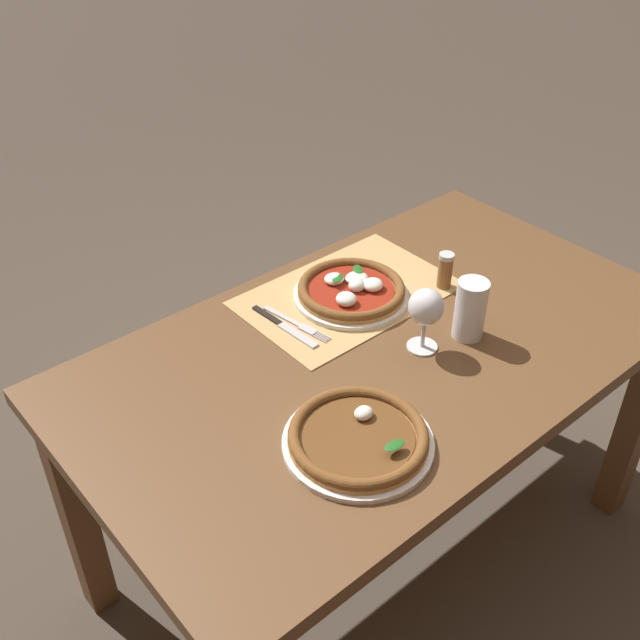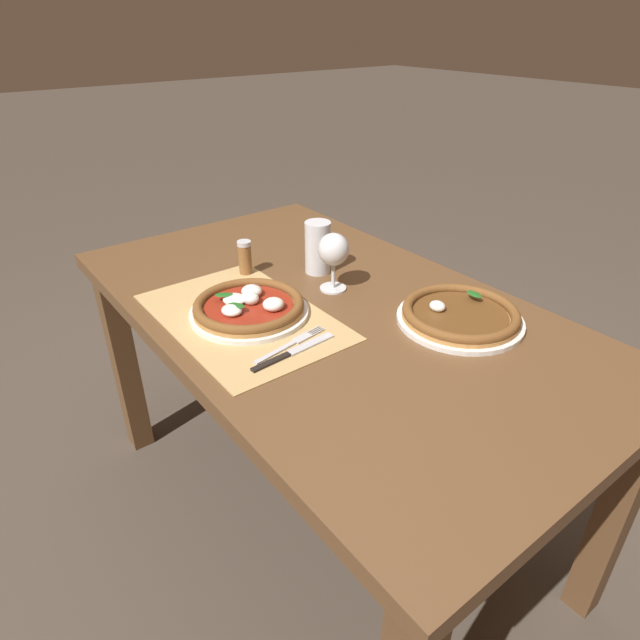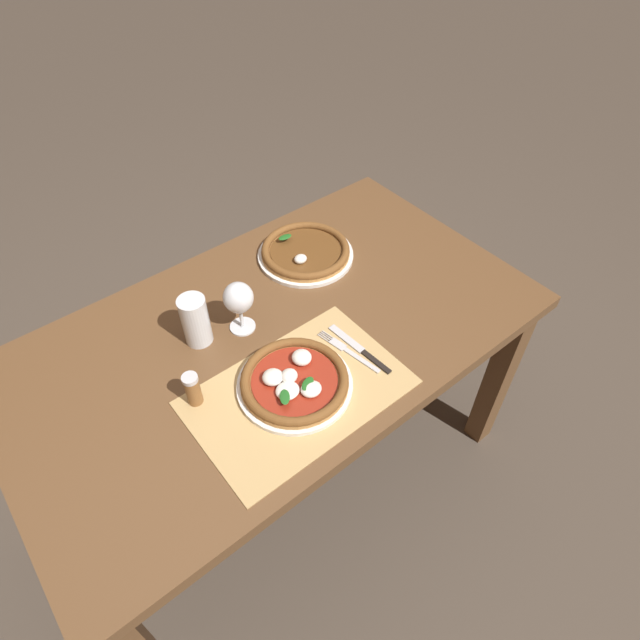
{
  "view_description": "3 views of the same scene",
  "coord_description": "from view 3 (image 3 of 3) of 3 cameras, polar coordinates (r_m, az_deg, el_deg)",
  "views": [
    {
      "loc": [
        0.98,
        0.92,
        1.79
      ],
      "look_at": [
        0.13,
        -0.07,
        0.84
      ],
      "focal_mm": 42.0,
      "sensor_mm": 36.0,
      "label": 1
    },
    {
      "loc": [
        0.92,
        -0.73,
        1.37
      ],
      "look_at": [
        0.1,
        -0.1,
        0.78
      ],
      "focal_mm": 30.0,
      "sensor_mm": 36.0,
      "label": 2
    },
    {
      "loc": [
        -0.52,
        -0.83,
        1.81
      ],
      "look_at": [
        0.09,
        -0.08,
        0.79
      ],
      "focal_mm": 30.0,
      "sensor_mm": 36.0,
      "label": 3
    }
  ],
  "objects": [
    {
      "name": "dining_table",
      "position": [
        1.53,
        -4.59,
        -3.76
      ],
      "size": [
        1.44,
        0.82,
        0.74
      ],
      "color": "brown",
      "rests_on": "ground"
    },
    {
      "name": "paper_placemat",
      "position": [
        1.32,
        -2.36,
        -7.7
      ],
      "size": [
        0.52,
        0.34,
        0.0
      ],
      "primitive_type": "cube",
      "color": "tan",
      "rests_on": "dining_table"
    },
    {
      "name": "pint_glass",
      "position": [
        1.41,
        -13.13,
        -0.14
      ],
      "size": [
        0.07,
        0.07,
        0.15
      ],
      "color": "silver",
      "rests_on": "dining_table"
    },
    {
      "name": "ground_plane",
      "position": [
        2.06,
        -3.52,
        -15.16
      ],
      "size": [
        24.0,
        24.0,
        0.0
      ],
      "primitive_type": "plane",
      "color": "#473D33"
    },
    {
      "name": "pepper_shaker",
      "position": [
        1.3,
        -13.41,
        -7.22
      ],
      "size": [
        0.04,
        0.04,
        0.1
      ],
      "color": "brown",
      "rests_on": "dining_table"
    },
    {
      "name": "wine_glass",
      "position": [
        1.39,
        -8.68,
        2.18
      ],
      "size": [
        0.08,
        0.08,
        0.16
      ],
      "color": "silver",
      "rests_on": "dining_table"
    },
    {
      "name": "fork",
      "position": [
        1.39,
        3.03,
        -3.36
      ],
      "size": [
        0.05,
        0.2,
        0.0
      ],
      "color": "#B7B7BC",
      "rests_on": "paper_placemat"
    },
    {
      "name": "pizza_near",
      "position": [
        1.31,
        -2.75,
        -6.54
      ],
      "size": [
        0.29,
        0.29,
        0.05
      ],
      "color": "silver",
      "rests_on": "paper_placemat"
    },
    {
      "name": "pizza_far",
      "position": [
        1.66,
        -1.56,
        7.29
      ],
      "size": [
        0.3,
        0.3,
        0.05
      ],
      "color": "silver",
      "rests_on": "dining_table"
    },
    {
      "name": "knife",
      "position": [
        1.4,
        4.2,
        -3.06
      ],
      "size": [
        0.03,
        0.22,
        0.01
      ],
      "color": "black",
      "rests_on": "paper_placemat"
    }
  ]
}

